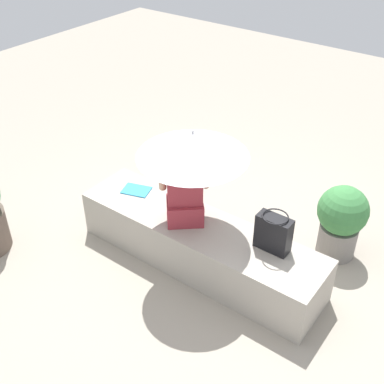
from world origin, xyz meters
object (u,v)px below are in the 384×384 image
(planter_near, at_px, (341,219))
(person_seated, at_px, (185,186))
(handbag_black, at_px, (273,233))
(magazine, at_px, (136,190))
(parasol, at_px, (193,145))

(planter_near, bearing_deg, person_seated, -140.18)
(handbag_black, height_order, planter_near, handbag_black)
(person_seated, distance_m, planter_near, 1.59)
(person_seated, relative_size, magazine, 3.21)
(magazine, relative_size, planter_near, 0.36)
(parasol, bearing_deg, magazine, 172.91)
(handbag_black, bearing_deg, parasol, -169.55)
(handbag_black, xyz_separation_m, magazine, (-1.57, -0.04, -0.17))
(handbag_black, height_order, magazine, handbag_black)
(person_seated, xyz_separation_m, handbag_black, (0.86, 0.13, -0.21))
(person_seated, distance_m, magazine, 0.81)
(parasol, distance_m, handbag_black, 1.03)
(magazine, bearing_deg, planter_near, 7.12)
(parasol, xyz_separation_m, planter_near, (1.08, 0.99, -0.91))
(person_seated, xyz_separation_m, planter_near, (1.17, 0.98, -0.44))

